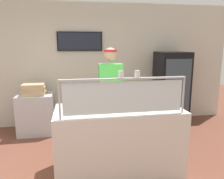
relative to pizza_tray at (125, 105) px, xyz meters
name	(u,v)px	position (x,y,z in m)	size (l,w,h in m)	color
ground_plane	(111,151)	(-0.10, 0.52, -0.97)	(12.00, 12.00, 0.00)	brown
shop_rear_unit	(100,64)	(-0.11, 2.07, 0.39)	(6.13, 0.13, 2.70)	beige
serving_counter	(118,141)	(-0.10, -0.09, -0.49)	(1.73, 0.79, 0.95)	silver
sneeze_guard	(124,92)	(-0.10, -0.42, 0.28)	(1.56, 0.06, 0.47)	#B2B5BC
pizza_tray	(125,105)	(0.00, 0.00, 0.00)	(0.43, 0.43, 0.04)	#9EA0A8
pizza_server	(123,104)	(-0.03, -0.02, 0.02)	(0.07, 0.28, 0.01)	#ADAFB7
parmesan_shaker	(121,75)	(-0.15, -0.42, 0.49)	(0.06, 0.06, 0.08)	white
pepper_flake_shaker	(137,75)	(0.05, -0.42, 0.49)	(0.07, 0.07, 0.08)	white
worker_figure	(111,93)	(-0.10, 0.60, 0.04)	(0.41, 0.50, 1.76)	#23232D
drink_fridge	(171,89)	(1.45, 1.63, -0.14)	(0.67, 0.64, 1.65)	black
prep_shelf	(36,114)	(-1.49, 1.59, -0.56)	(0.70, 0.55, 0.82)	#B7BABF
pizza_box_stack	(34,89)	(-1.49, 1.59, -0.03)	(0.46, 0.44, 0.22)	tan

